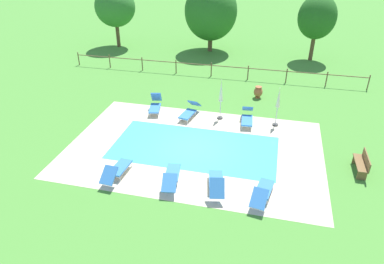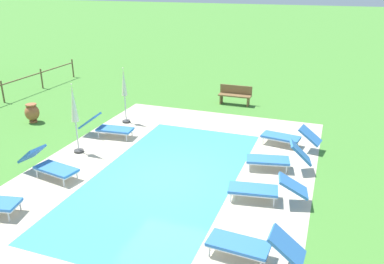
{
  "view_description": "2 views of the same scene",
  "coord_description": "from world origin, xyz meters",
  "px_view_note": "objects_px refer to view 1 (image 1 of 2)",
  "views": [
    {
      "loc": [
        3.46,
        -14.71,
        9.47
      ],
      "look_at": [
        -0.24,
        0.5,
        0.6
      ],
      "focal_mm": 33.22,
      "sensor_mm": 36.0,
      "label": 1
    },
    {
      "loc": [
        -9.48,
        -4.25,
        5.53
      ],
      "look_at": [
        1.03,
        -0.48,
        1.13
      ],
      "focal_mm": 37.0,
      "sensor_mm": 36.0,
      "label": 2
    }
  ],
  "objects_px": {
    "sun_lounger_south_near_corner": "(155,105)",
    "tree_west_mid": "(115,7)",
    "sun_lounger_north_end": "(216,182)",
    "patio_umbrella_closed_row_west": "(278,102)",
    "sun_lounger_north_mid": "(117,170)",
    "sun_lounger_south_mid": "(172,176)",
    "terracotta_urn_near_fence": "(258,92)",
    "sun_lounger_south_end": "(263,191)",
    "tree_far_west": "(317,17)",
    "wooden_bench_lawn_side": "(362,163)",
    "patio_umbrella_closed_row_mid_west": "(221,94)",
    "sun_lounger_north_near_steps": "(190,111)",
    "sun_lounger_north_far": "(247,117)",
    "tree_centre": "(211,11)"
  },
  "relations": [
    {
      "from": "sun_lounger_south_near_corner",
      "to": "tree_west_mid",
      "type": "bearing_deg",
      "value": 122.4
    },
    {
      "from": "sun_lounger_north_end",
      "to": "tree_west_mid",
      "type": "relative_size",
      "value": 0.38
    },
    {
      "from": "sun_lounger_north_end",
      "to": "patio_umbrella_closed_row_west",
      "type": "height_order",
      "value": "patio_umbrella_closed_row_west"
    },
    {
      "from": "sun_lounger_north_mid",
      "to": "sun_lounger_south_mid",
      "type": "distance_m",
      "value": 2.45
    },
    {
      "from": "terracotta_urn_near_fence",
      "to": "tree_west_mid",
      "type": "height_order",
      "value": "tree_west_mid"
    },
    {
      "from": "sun_lounger_north_end",
      "to": "patio_umbrella_closed_row_west",
      "type": "xyz_separation_m",
      "value": [
        2.2,
        6.39,
        1.05
      ]
    },
    {
      "from": "sun_lounger_south_end",
      "to": "tree_west_mid",
      "type": "distance_m",
      "value": 24.19
    },
    {
      "from": "sun_lounger_south_mid",
      "to": "tree_far_west",
      "type": "bearing_deg",
      "value": 70.84
    },
    {
      "from": "patio_umbrella_closed_row_west",
      "to": "tree_far_west",
      "type": "height_order",
      "value": "tree_far_west"
    },
    {
      "from": "sun_lounger_north_mid",
      "to": "sun_lounger_north_end",
      "type": "relative_size",
      "value": 1.01
    },
    {
      "from": "sun_lounger_north_mid",
      "to": "sun_lounger_north_end",
      "type": "xyz_separation_m",
      "value": [
        4.39,
        0.13,
        0.01
      ]
    },
    {
      "from": "sun_lounger_north_end",
      "to": "wooden_bench_lawn_side",
      "type": "relative_size",
      "value": 1.34
    },
    {
      "from": "patio_umbrella_closed_row_mid_west",
      "to": "sun_lounger_north_near_steps",
      "type": "bearing_deg",
      "value": -172.8
    },
    {
      "from": "wooden_bench_lawn_side",
      "to": "tree_west_mid",
      "type": "bearing_deg",
      "value": 139.59
    },
    {
      "from": "terracotta_urn_near_fence",
      "to": "sun_lounger_south_near_corner",
      "type": "bearing_deg",
      "value": -149.45
    },
    {
      "from": "sun_lounger_north_far",
      "to": "patio_umbrella_closed_row_west",
      "type": "relative_size",
      "value": 0.9
    },
    {
      "from": "patio_umbrella_closed_row_west",
      "to": "sun_lounger_south_end",
      "type": "bearing_deg",
      "value": -92.49
    },
    {
      "from": "sun_lounger_north_end",
      "to": "wooden_bench_lawn_side",
      "type": "xyz_separation_m",
      "value": [
        6.1,
        2.83,
        0.08
      ]
    },
    {
      "from": "sun_lounger_north_near_steps",
      "to": "tree_far_west",
      "type": "distance_m",
      "value": 14.98
    },
    {
      "from": "wooden_bench_lawn_side",
      "to": "tree_centre",
      "type": "height_order",
      "value": "tree_centre"
    },
    {
      "from": "patio_umbrella_closed_row_west",
      "to": "sun_lounger_north_end",
      "type": "bearing_deg",
      "value": -109.0
    },
    {
      "from": "sun_lounger_north_mid",
      "to": "sun_lounger_south_near_corner",
      "type": "distance_m",
      "value": 6.68
    },
    {
      "from": "sun_lounger_south_mid",
      "to": "patio_umbrella_closed_row_west",
      "type": "height_order",
      "value": "patio_umbrella_closed_row_west"
    },
    {
      "from": "tree_west_mid",
      "to": "sun_lounger_north_end",
      "type": "bearing_deg",
      "value": -55.99
    },
    {
      "from": "sun_lounger_south_near_corner",
      "to": "terracotta_urn_near_fence",
      "type": "bearing_deg",
      "value": 30.55
    },
    {
      "from": "sun_lounger_north_near_steps",
      "to": "tree_west_mid",
      "type": "relative_size",
      "value": 0.39
    },
    {
      "from": "terracotta_urn_near_fence",
      "to": "wooden_bench_lawn_side",
      "type": "bearing_deg",
      "value": -54.17
    },
    {
      "from": "patio_umbrella_closed_row_west",
      "to": "tree_centre",
      "type": "relative_size",
      "value": 0.38
    },
    {
      "from": "sun_lounger_south_mid",
      "to": "tree_centre",
      "type": "xyz_separation_m",
      "value": [
        -2.17,
        19.45,
        3.09
      ]
    },
    {
      "from": "sun_lounger_north_far",
      "to": "tree_centre",
      "type": "height_order",
      "value": "tree_centre"
    },
    {
      "from": "terracotta_urn_near_fence",
      "to": "tree_centre",
      "type": "height_order",
      "value": "tree_centre"
    },
    {
      "from": "patio_umbrella_closed_row_mid_west",
      "to": "sun_lounger_north_far",
      "type": "bearing_deg",
      "value": -7.11
    },
    {
      "from": "tree_far_west",
      "to": "tree_centre",
      "type": "relative_size",
      "value": 0.89
    },
    {
      "from": "patio_umbrella_closed_row_west",
      "to": "tree_west_mid",
      "type": "relative_size",
      "value": 0.42
    },
    {
      "from": "sun_lounger_south_end",
      "to": "wooden_bench_lawn_side",
      "type": "height_order",
      "value": "wooden_bench_lawn_side"
    },
    {
      "from": "sun_lounger_north_far",
      "to": "sun_lounger_south_end",
      "type": "relative_size",
      "value": 0.98
    },
    {
      "from": "sun_lounger_south_mid",
      "to": "tree_west_mid",
      "type": "height_order",
      "value": "tree_west_mid"
    },
    {
      "from": "wooden_bench_lawn_side",
      "to": "terracotta_urn_near_fence",
      "type": "height_order",
      "value": "wooden_bench_lawn_side"
    },
    {
      "from": "sun_lounger_north_mid",
      "to": "sun_lounger_north_far",
      "type": "distance_m",
      "value": 8.15
    },
    {
      "from": "sun_lounger_south_mid",
      "to": "tree_west_mid",
      "type": "bearing_deg",
      "value": 119.8
    },
    {
      "from": "sun_lounger_south_mid",
      "to": "terracotta_urn_near_fence",
      "type": "bearing_deg",
      "value": 73.78
    },
    {
      "from": "sun_lounger_south_mid",
      "to": "tree_centre",
      "type": "bearing_deg",
      "value": 96.36
    },
    {
      "from": "tree_centre",
      "to": "tree_far_west",
      "type": "bearing_deg",
      "value": -3.57
    },
    {
      "from": "tree_centre",
      "to": "sun_lounger_north_mid",
      "type": "bearing_deg",
      "value": -90.81
    },
    {
      "from": "sun_lounger_north_near_steps",
      "to": "tree_centre",
      "type": "distance_m",
      "value": 13.65
    },
    {
      "from": "patio_umbrella_closed_row_west",
      "to": "patio_umbrella_closed_row_mid_west",
      "type": "relative_size",
      "value": 0.95
    },
    {
      "from": "sun_lounger_north_far",
      "to": "tree_far_west",
      "type": "relative_size",
      "value": 0.39
    },
    {
      "from": "sun_lounger_south_mid",
      "to": "patio_umbrella_closed_row_mid_west",
      "type": "xyz_separation_m",
      "value": [
        1.0,
        6.44,
        1.17
      ]
    },
    {
      "from": "patio_umbrella_closed_row_mid_west",
      "to": "tree_centre",
      "type": "xyz_separation_m",
      "value": [
        -3.16,
        13.0,
        1.93
      ]
    },
    {
      "from": "tree_west_mid",
      "to": "patio_umbrella_closed_row_mid_west",
      "type": "bearing_deg",
      "value": -46.42
    }
  ]
}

